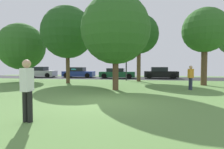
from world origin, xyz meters
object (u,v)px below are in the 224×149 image
(parked_car_blue, at_px, (78,73))
(maple_tree_far, at_px, (139,34))
(frisbee_disc, at_px, (74,69))
(parked_car_silver, at_px, (40,72))
(oak_tree_center, at_px, (205,31))
(person_bystander, at_px, (27,87))
(parked_car_black, at_px, (160,73))
(street_lamp_post, at_px, (126,60))
(birch_tree_lone, at_px, (22,47))
(oak_tree_right, at_px, (67,32))
(person_catcher, at_px, (191,77))
(oak_tree_left, at_px, (116,30))
(parked_car_green, at_px, (117,74))

(parked_car_blue, bearing_deg, maple_tree_far, -32.25)
(frisbee_disc, relative_size, parked_car_silver, 0.07)
(oak_tree_center, height_order, person_bystander, oak_tree_center)
(maple_tree_far, relative_size, parked_car_silver, 1.60)
(oak_tree_center, height_order, parked_car_blue, oak_tree_center)
(frisbee_disc, bearing_deg, oak_tree_center, 35.04)
(parked_car_black, xyz_separation_m, street_lamp_post, (-4.04, -4.00, 1.59))
(birch_tree_lone, height_order, street_lamp_post, birch_tree_lone)
(parked_car_silver, xyz_separation_m, parked_car_black, (16.61, 0.20, -0.01))
(maple_tree_far, height_order, oak_tree_right, oak_tree_right)
(oak_tree_center, relative_size, oak_tree_right, 0.89)
(birch_tree_lone, relative_size, person_catcher, 3.71)
(oak_tree_center, xyz_separation_m, parked_car_blue, (-13.76, 8.27, -3.80))
(person_bystander, relative_size, parked_car_blue, 0.41)
(oak_tree_left, bearing_deg, frisbee_disc, -134.37)
(oak_tree_center, distance_m, oak_tree_right, 11.78)
(oak_tree_left, bearing_deg, person_catcher, 9.08)
(oak_tree_right, height_order, frisbee_disc, oak_tree_right)
(maple_tree_far, distance_m, frisbee_disc, 10.36)
(person_catcher, bearing_deg, oak_tree_center, -141.98)
(parked_car_blue, bearing_deg, parked_car_silver, -176.12)
(oak_tree_left, height_order, person_catcher, oak_tree_left)
(frisbee_disc, relative_size, street_lamp_post, 0.07)
(oak_tree_left, relative_size, oak_tree_center, 0.99)
(oak_tree_right, bearing_deg, parked_car_black, 41.70)
(person_catcher, relative_size, parked_car_green, 0.35)
(birch_tree_lone, distance_m, person_catcher, 16.37)
(birch_tree_lone, bearing_deg, parked_car_silver, 106.26)
(maple_tree_far, height_order, oak_tree_left, maple_tree_far)
(street_lamp_post, bearing_deg, oak_tree_left, -90.03)
(oak_tree_left, xyz_separation_m, parked_car_blue, (-7.03, 12.33, -3.31))
(oak_tree_right, height_order, parked_car_green, oak_tree_right)
(birch_tree_lone, relative_size, oak_tree_right, 0.85)
(street_lamp_post, bearing_deg, frisbee_disc, -101.45)
(birch_tree_lone, relative_size, parked_car_blue, 1.38)
(oak_tree_center, distance_m, frisbee_disc, 11.18)
(oak_tree_left, xyz_separation_m, parked_car_green, (-1.49, 11.58, -3.35))
(maple_tree_far, relative_size, parked_car_black, 1.64)
(oak_tree_center, distance_m, parked_car_silver, 21.18)
(birch_tree_lone, distance_m, parked_car_blue, 8.43)
(person_bystander, bearing_deg, parked_car_black, -11.28)
(person_bystander, distance_m, parked_car_blue, 20.35)
(oak_tree_left, distance_m, street_lamp_post, 8.33)
(oak_tree_left, relative_size, parked_car_blue, 1.45)
(person_bystander, height_order, parked_car_blue, person_bystander)
(oak_tree_left, distance_m, birch_tree_lone, 11.86)
(oak_tree_left, distance_m, person_bystander, 7.96)
(birch_tree_lone, xyz_separation_m, frisbee_disc, (8.54, -7.40, -2.19))
(oak_tree_left, bearing_deg, parked_car_blue, 119.70)
(parked_car_blue, height_order, parked_car_black, parked_car_black)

